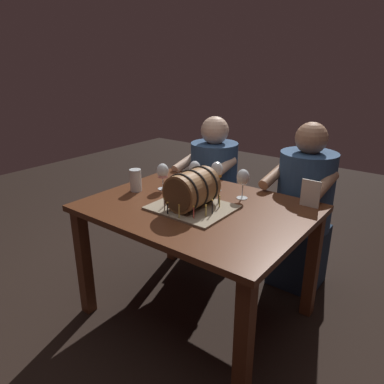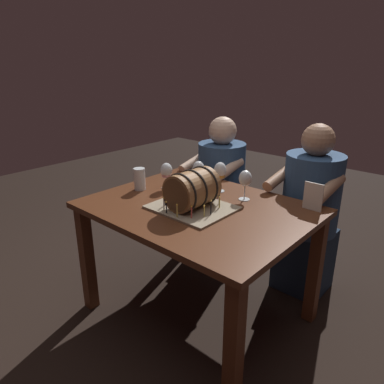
{
  "view_description": "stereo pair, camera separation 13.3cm",
  "coord_description": "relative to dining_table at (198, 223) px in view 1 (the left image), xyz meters",
  "views": [
    {
      "loc": [
        1.15,
        -1.55,
        1.54
      ],
      "look_at": [
        -0.0,
        -0.06,
        0.85
      ],
      "focal_mm": 33.56,
      "sensor_mm": 36.0,
      "label": 1
    },
    {
      "loc": [
        1.25,
        -1.47,
        1.54
      ],
      "look_at": [
        -0.0,
        -0.06,
        0.85
      ],
      "focal_mm": 33.56,
      "sensor_mm": 36.0,
      "label": 2
    }
  ],
  "objects": [
    {
      "name": "beer_pint",
      "position": [
        -0.47,
        -0.04,
        0.17
      ],
      "size": [
        0.07,
        0.07,
        0.14
      ],
      "color": "white",
      "rests_on": "dining_table"
    },
    {
      "name": "barrel_cake",
      "position": [
        -0.0,
        -0.06,
        0.21
      ],
      "size": [
        0.44,
        0.37,
        0.23
      ],
      "color": "gray",
      "rests_on": "dining_table"
    },
    {
      "name": "ground_plane",
      "position": [
        0.0,
        0.0,
        -0.64
      ],
      "size": [
        8.0,
        8.0,
        0.0
      ],
      "primitive_type": "plane",
      "color": "black"
    },
    {
      "name": "wine_glass_red",
      "position": [
        -0.2,
        0.23,
        0.24
      ],
      "size": [
        0.08,
        0.08,
        0.19
      ],
      "color": "white",
      "rests_on": "dining_table"
    },
    {
      "name": "person_seated_right",
      "position": [
        0.37,
        0.71,
        -0.07
      ],
      "size": [
        0.42,
        0.5,
        1.18
      ],
      "color": "#1B2D46",
      "rests_on": "ground"
    },
    {
      "name": "wine_glass_rose",
      "position": [
        -0.35,
        0.09,
        0.23
      ],
      "size": [
        0.08,
        0.08,
        0.17
      ],
      "color": "white",
      "rests_on": "dining_table"
    },
    {
      "name": "dining_table",
      "position": [
        0.0,
        0.0,
        0.0
      ],
      "size": [
        1.26,
        0.97,
        0.75
      ],
      "color": "#562D19",
      "rests_on": "ground"
    },
    {
      "name": "wine_glass_empty",
      "position": [
        0.14,
        0.26,
        0.24
      ],
      "size": [
        0.08,
        0.08,
        0.19
      ],
      "color": "white",
      "rests_on": "dining_table"
    },
    {
      "name": "person_seated_left",
      "position": [
        -0.37,
        0.71,
        -0.09
      ],
      "size": [
        0.41,
        0.48,
        1.15
      ],
      "color": "#1B2D46",
      "rests_on": "ground"
    },
    {
      "name": "wine_glass_amber",
      "position": [
        -0.06,
        0.28,
        0.24
      ],
      "size": [
        0.08,
        0.08,
        0.19
      ],
      "color": "white",
      "rests_on": "dining_table"
    },
    {
      "name": "menu_card",
      "position": [
        0.52,
        0.38,
        0.19
      ],
      "size": [
        0.11,
        0.01,
        0.16
      ],
      "primitive_type": "cube",
      "rotation": [
        -0.0,
        0.0,
        0.0
      ],
      "color": "silver",
      "rests_on": "dining_table"
    }
  ]
}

